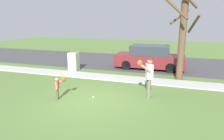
{
  "coord_description": "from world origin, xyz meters",
  "views": [
    {
      "loc": [
        3.17,
        -7.27,
        3.32
      ],
      "look_at": [
        0.32,
        1.65,
        1.0
      ],
      "focal_mm": 32.21,
      "sensor_mm": 36.0,
      "label": 1
    }
  ],
  "objects_px": {
    "person_child": "(59,85)",
    "baseball": "(93,97)",
    "person_adult": "(148,73)",
    "utility_cabinet": "(74,62)",
    "street_tree_near": "(183,34)",
    "parked_suv_maroon": "(150,58)"
  },
  "relations": [
    {
      "from": "person_adult",
      "to": "person_child",
      "type": "bearing_deg",
      "value": -0.84
    },
    {
      "from": "utility_cabinet",
      "to": "parked_suv_maroon",
      "type": "height_order",
      "value": "parked_suv_maroon"
    },
    {
      "from": "street_tree_near",
      "to": "person_child",
      "type": "bearing_deg",
      "value": -136.16
    },
    {
      "from": "baseball",
      "to": "street_tree_near",
      "type": "distance_m",
      "value": 6.06
    },
    {
      "from": "person_adult",
      "to": "utility_cabinet",
      "type": "xyz_separation_m",
      "value": [
        -5.43,
        3.4,
        -0.49
      ]
    },
    {
      "from": "utility_cabinet",
      "to": "parked_suv_maroon",
      "type": "xyz_separation_m",
      "value": [
        4.77,
        2.17,
        0.17
      ]
    },
    {
      "from": "person_adult",
      "to": "utility_cabinet",
      "type": "relative_size",
      "value": 1.43
    },
    {
      "from": "person_child",
      "to": "utility_cabinet",
      "type": "distance_m",
      "value": 5.08
    },
    {
      "from": "person_adult",
      "to": "street_tree_near",
      "type": "distance_m",
      "value": 3.94
    },
    {
      "from": "person_adult",
      "to": "person_child",
      "type": "height_order",
      "value": "person_adult"
    },
    {
      "from": "person_child",
      "to": "baseball",
      "type": "distance_m",
      "value": 1.57
    },
    {
      "from": "person_child",
      "to": "street_tree_near",
      "type": "bearing_deg",
      "value": 22.67
    },
    {
      "from": "baseball",
      "to": "street_tree_near",
      "type": "bearing_deg",
      "value": 49.09
    },
    {
      "from": "utility_cabinet",
      "to": "street_tree_near",
      "type": "bearing_deg",
      "value": 0.01
    },
    {
      "from": "utility_cabinet",
      "to": "parked_suv_maroon",
      "type": "relative_size",
      "value": 0.26
    },
    {
      "from": "person_child",
      "to": "parked_suv_maroon",
      "type": "distance_m",
      "value": 7.5
    },
    {
      "from": "street_tree_near",
      "to": "parked_suv_maroon",
      "type": "height_order",
      "value": "street_tree_near"
    },
    {
      "from": "baseball",
      "to": "parked_suv_maroon",
      "type": "relative_size",
      "value": 0.02
    },
    {
      "from": "street_tree_near",
      "to": "utility_cabinet",
      "type": "bearing_deg",
      "value": -179.99
    },
    {
      "from": "person_adult",
      "to": "utility_cabinet",
      "type": "distance_m",
      "value": 6.43
    },
    {
      "from": "person_child",
      "to": "person_adult",
      "type": "bearing_deg",
      "value": -0.84
    },
    {
      "from": "person_child",
      "to": "utility_cabinet",
      "type": "relative_size",
      "value": 0.82
    }
  ]
}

